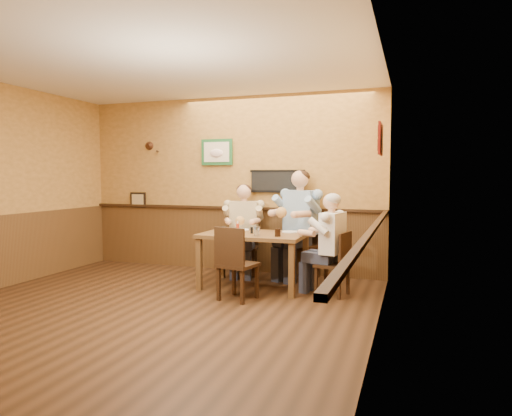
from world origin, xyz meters
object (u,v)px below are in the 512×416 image
(dining_table, at_px, (254,240))
(water_glass_left, at_px, (224,230))
(cola_tumbler, at_px, (278,233))
(hot_sauce_bottle, at_px, (238,228))
(salt_shaker, at_px, (238,230))
(water_glass_mid, at_px, (257,231))
(pepper_shaker, at_px, (252,230))
(diner_tan_shirt, at_px, (244,234))
(chair_back_left, at_px, (244,246))
(chair_back_right, at_px, (301,244))
(chair_near_side, at_px, (238,263))
(diner_blue_polo, at_px, (301,230))
(chair_right_end, at_px, (332,263))
(diner_white_elder, at_px, (333,250))

(dining_table, distance_m, water_glass_left, 0.44)
(water_glass_left, height_order, cola_tumbler, water_glass_left)
(water_glass_left, distance_m, hot_sauce_bottle, 0.19)
(cola_tumbler, xyz_separation_m, salt_shaker, (-0.63, 0.18, -0.01))
(water_glass_mid, height_order, pepper_shaker, water_glass_mid)
(diner_tan_shirt, height_order, cola_tumbler, diner_tan_shirt)
(chair_back_left, bearing_deg, water_glass_left, -98.37)
(chair_back_right, relative_size, chair_near_side, 1.11)
(diner_blue_polo, bearing_deg, chair_back_right, 0.00)
(diner_tan_shirt, xyz_separation_m, hot_sauce_bottle, (0.22, -0.85, 0.20))
(salt_shaker, bearing_deg, chair_right_end, -1.39)
(hot_sauce_bottle, bearing_deg, pepper_shaker, 29.59)
(diner_white_elder, distance_m, salt_shaker, 1.33)
(water_glass_mid, height_order, cola_tumbler, water_glass_mid)
(hot_sauce_bottle, bearing_deg, salt_shaker, 110.48)
(cola_tumbler, bearing_deg, salt_shaker, 163.80)
(chair_near_side, xyz_separation_m, salt_shaker, (-0.24, 0.61, 0.33))
(chair_back_left, relative_size, chair_back_right, 0.87)
(diner_tan_shirt, bearing_deg, chair_back_right, -7.28)
(salt_shaker, bearing_deg, water_glass_mid, -32.03)
(cola_tumbler, bearing_deg, chair_back_left, 131.02)
(water_glass_mid, bearing_deg, chair_back_right, 72.38)
(diner_tan_shirt, distance_m, water_glass_left, 0.97)
(diner_blue_polo, xyz_separation_m, diner_white_elder, (0.62, -0.87, -0.14))
(chair_right_end, distance_m, diner_blue_polo, 1.11)
(diner_white_elder, xyz_separation_m, salt_shaker, (-1.31, 0.03, 0.20))
(chair_back_right, relative_size, pepper_shaker, 11.72)
(diner_white_elder, distance_m, hot_sauce_bottle, 1.30)
(chair_right_end, height_order, salt_shaker, salt_shaker)
(chair_right_end, distance_m, water_glass_left, 1.50)
(chair_near_side, xyz_separation_m, diner_tan_shirt, (-0.43, 1.37, 0.17))
(diner_white_elder, xyz_separation_m, pepper_shaker, (-1.11, 0.04, 0.20))
(cola_tumbler, bearing_deg, water_glass_left, -178.98)
(diner_tan_shirt, relative_size, cola_tumbler, 12.61)
(chair_near_side, bearing_deg, diner_white_elder, -140.16)
(chair_back_right, height_order, chair_near_side, chair_back_right)
(chair_right_end, height_order, diner_blue_polo, diner_blue_polo)
(dining_table, xyz_separation_m, diner_tan_shirt, (-0.41, 0.71, -0.03))
(water_glass_left, distance_m, water_glass_mid, 0.48)
(chair_right_end, bearing_deg, hot_sauce_bottle, -74.06)
(water_glass_left, xyz_separation_m, cola_tumbler, (0.75, 0.01, -0.00))
(dining_table, xyz_separation_m, chair_near_side, (0.02, -0.66, -0.20))
(water_glass_left, bearing_deg, chair_back_left, 93.99)
(chair_back_left, relative_size, chair_near_side, 0.96)
(cola_tumbler, bearing_deg, chair_back_right, 86.29)
(chair_back_right, relative_size, hot_sauce_bottle, 6.47)
(diner_tan_shirt, bearing_deg, chair_near_side, -84.94)
(salt_shaker, bearing_deg, diner_blue_polo, 50.29)
(chair_near_side, bearing_deg, water_glass_mid, -95.18)
(diner_tan_shirt, relative_size, water_glass_left, 12.07)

